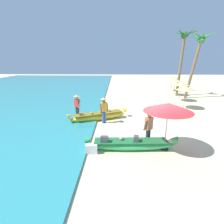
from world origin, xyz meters
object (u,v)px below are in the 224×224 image
boat_green_foreground (130,144)px  cooler_box (91,149)px  patio_umbrella_large (168,107)px  person_vendor_hatted (104,108)px  palm_tree_leaning_seaward (184,44)px  boat_yellow_midground (98,116)px  person_tourist_customer (149,127)px  person_vendor_assistant (77,105)px  palm_tree_tall_inland (200,45)px

boat_green_foreground → cooler_box: size_ratio=8.33×
boat_green_foreground → patio_umbrella_large: patio_umbrella_large is taller
person_vendor_hatted → palm_tree_leaning_seaward: palm_tree_leaning_seaward is taller
cooler_box → boat_yellow_midground: bearing=85.8°
boat_yellow_midground → person_vendor_hatted: bearing=-53.5°
boat_green_foreground → person_vendor_hatted: person_vendor_hatted is taller
cooler_box → person_tourist_customer: bearing=13.2°
person_vendor_assistant → palm_tree_tall_inland: bearing=33.3°
palm_tree_tall_inland → person_vendor_assistant: bearing=-146.7°
person_vendor_assistant → palm_tree_tall_inland: (11.00, 7.23, 4.35)m
boat_yellow_midground → person_vendor_hatted: size_ratio=2.34×
person_tourist_customer → cooler_box: 2.89m
person_vendor_hatted → patio_umbrella_large: size_ratio=0.77×
boat_green_foreground → palm_tree_tall_inland: size_ratio=0.65×
boat_yellow_midground → palm_tree_leaning_seaward: size_ratio=0.58×
boat_yellow_midground → cooler_box: bearing=-88.1°
person_vendor_hatted → palm_tree_tall_inland: 12.88m
boat_green_foreground → person_tourist_customer: person_tourist_customer is taller
person_vendor_assistant → palm_tree_leaning_seaward: (9.81, 8.50, 4.57)m
person_tourist_customer → palm_tree_tall_inland: (6.72, 11.00, 4.43)m
palm_tree_tall_inland → patio_umbrella_large: bearing=-117.6°
person_vendor_assistant → boat_yellow_midground: bearing=-8.5°
person_tourist_customer → palm_tree_leaning_seaward: bearing=65.7°
patio_umbrella_large → person_vendor_hatted: bearing=131.6°
person_tourist_customer → patio_umbrella_large: bearing=-34.8°
person_vendor_assistant → palm_tree_tall_inland: palm_tree_tall_inland is taller
palm_tree_tall_inland → palm_tree_leaning_seaward: 1.75m
person_vendor_assistant → palm_tree_leaning_seaward: palm_tree_leaning_seaward is taller
boat_green_foreground → patio_umbrella_large: bearing=0.7°
palm_tree_tall_inland → cooler_box: 16.01m
boat_yellow_midground → person_vendor_hatted: (0.43, -0.58, 0.71)m
person_tourist_customer → palm_tree_tall_inland: bearing=58.6°
cooler_box → person_vendor_assistant: bearing=103.1°
boat_yellow_midground → patio_umbrella_large: patio_umbrella_large is taller
person_vendor_assistant → patio_umbrella_large: size_ratio=0.78×
boat_green_foreground → palm_tree_tall_inland: palm_tree_tall_inland is taller
person_vendor_hatted → patio_umbrella_large: bearing=-48.4°
boat_green_foreground → person_vendor_hatted: (-1.48, 3.48, 0.74)m
person_tourist_customer → patio_umbrella_large: patio_umbrella_large is taller
person_vendor_hatted → palm_tree_tall_inland: palm_tree_tall_inland is taller
person_vendor_assistant → cooler_box: bearing=-70.8°
person_vendor_hatted → palm_tree_tall_inland: (9.08, 8.03, 4.36)m
cooler_box → boat_green_foreground: bearing=7.1°
boat_green_foreground → boat_yellow_midground: 4.49m
boat_green_foreground → boat_yellow_midground: size_ratio=1.06×
boat_yellow_midground → patio_umbrella_large: (3.50, -4.04, 1.75)m
palm_tree_tall_inland → person_tourist_customer: bearing=-121.4°
boat_green_foreground → boat_yellow_midground: bearing=115.2°
cooler_box → person_vendor_hatted: bearing=79.7°
boat_yellow_midground → palm_tree_tall_inland: (9.51, 7.45, 5.07)m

